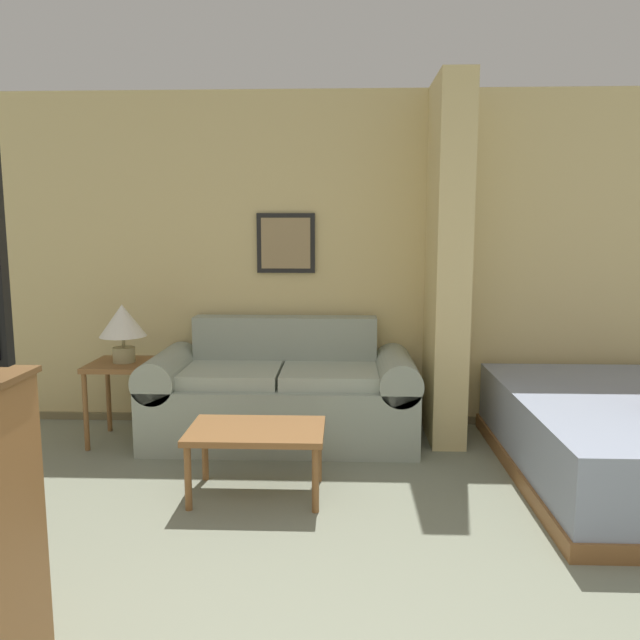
# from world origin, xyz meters

# --- Properties ---
(wall_back) EXTENTS (7.48, 0.16, 2.60)m
(wall_back) POSITION_xyz_m (-0.00, 3.73, 1.29)
(wall_back) COLOR #DBC484
(wall_back) RESTS_ON ground_plane
(wall_partition_pillar) EXTENTS (0.24, 0.66, 2.60)m
(wall_partition_pillar) POSITION_xyz_m (0.94, 3.34, 1.30)
(wall_partition_pillar) COLOR #DBC484
(wall_partition_pillar) RESTS_ON ground_plane
(couch) EXTENTS (1.97, 0.84, 0.88)m
(couch) POSITION_xyz_m (-0.27, 3.24, 0.34)
(couch) COLOR #99A393
(couch) RESTS_ON ground_plane
(coffee_table) EXTENTS (0.79, 0.51, 0.41)m
(coffee_table) POSITION_xyz_m (-0.32, 2.25, 0.36)
(coffee_table) COLOR brown
(coffee_table) RESTS_ON ground_plane
(side_table) EXTENTS (0.49, 0.49, 0.59)m
(side_table) POSITION_xyz_m (-1.41, 3.16, 0.50)
(side_table) COLOR brown
(side_table) RESTS_ON ground_plane
(table_lamp) EXTENTS (0.33, 0.33, 0.42)m
(table_lamp) POSITION_xyz_m (-1.41, 3.16, 0.87)
(table_lamp) COLOR tan
(table_lamp) RESTS_ON side_table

